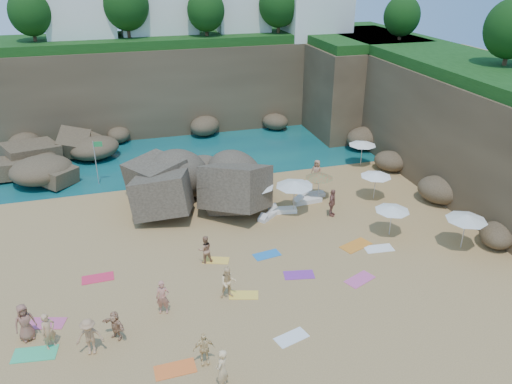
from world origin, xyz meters
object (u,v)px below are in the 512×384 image
object	(u,v)px
person_stand_0	(48,331)
lounger_0	(224,184)
parasol_0	(220,183)
parasol_1	(246,172)
parasol_2	(257,171)
person_stand_4	(317,171)
person_stand_6	(222,369)
flag_pole	(97,157)
person_stand_3	(332,203)
person_stand_1	(205,249)
rock_outcrop	(207,202)
person_stand_2	(202,171)
person_stand_5	(196,178)

from	to	relation	value
person_stand_0	lounger_0	bearing A→B (deg)	14.27
parasol_0	parasol_1	size ratio (longest dim) A/B	0.93
parasol_2	person_stand_4	distance (m)	5.22
parasol_2	lounger_0	world-z (taller)	parasol_2
person_stand_0	person_stand_6	distance (m)	8.00
lounger_0	person_stand_0	bearing A→B (deg)	-130.30
flag_pole	person_stand_0	distance (m)	17.58
flag_pole	person_stand_4	world-z (taller)	flag_pole
person_stand_0	person_stand_6	bearing A→B (deg)	-70.91
person_stand_0	person_stand_3	distance (m)	18.63
person_stand_0	person_stand_1	world-z (taller)	person_stand_0
rock_outcrop	person_stand_0	distance (m)	15.35
lounger_0	person_stand_0	xyz separation A→B (m)	(-11.08, -14.54, 0.75)
person_stand_2	person_stand_4	distance (m)	8.64
parasol_2	person_stand_4	xyz separation A→B (m)	(5.02, 1.03, -1.04)
person_stand_3	person_stand_6	world-z (taller)	person_stand_3
lounger_0	person_stand_3	bearing A→B (deg)	-51.88
person_stand_3	person_stand_6	distance (m)	15.86
lounger_0	person_stand_0	distance (m)	18.30
lounger_0	person_stand_3	world-z (taller)	person_stand_3
parasol_0	person_stand_1	world-z (taller)	parasol_0
parasol_1	person_stand_1	bearing A→B (deg)	-121.23
parasol_0	person_stand_5	xyz separation A→B (m)	(-1.08, 3.55, -1.03)
parasol_1	person_stand_5	distance (m)	4.22
person_stand_0	parasol_0	bearing A→B (deg)	8.89
rock_outcrop	parasol_0	world-z (taller)	parasol_0
person_stand_3	lounger_0	bearing A→B (deg)	78.77
flag_pole	person_stand_3	xyz separation A→B (m)	(14.70, -9.49, -1.25)
person_stand_0	person_stand_1	distance (m)	9.15
parasol_0	parasol_2	size ratio (longest dim) A/B	1.00
flag_pole	person_stand_2	bearing A→B (deg)	-13.80
parasol_0	parasol_2	distance (m)	3.10
person_stand_0	person_stand_1	size ratio (longest dim) A/B	1.08
person_stand_1	person_stand_3	bearing A→B (deg)	-163.37
parasol_1	parasol_0	bearing A→B (deg)	-154.52
lounger_0	person_stand_0	world-z (taller)	person_stand_0
person_stand_0	person_stand_2	distance (m)	18.31
person_stand_4	person_stand_6	bearing A→B (deg)	-78.81
parasol_2	person_stand_1	distance (m)	9.00
flag_pole	parasol_2	distance (m)	11.98
person_stand_1	parasol_2	bearing A→B (deg)	-127.31
parasol_0	person_stand_3	world-z (taller)	parasol_0
parasol_0	person_stand_2	distance (m)	4.80
flag_pole	parasol_0	world-z (taller)	flag_pole
person_stand_0	rock_outcrop	bearing A→B (deg)	14.02
parasol_2	person_stand_3	xyz separation A→B (m)	(3.95, -4.20, -1.00)
person_stand_0	person_stand_5	bearing A→B (deg)	19.73
person_stand_2	parasol_0	bearing A→B (deg)	137.56
person_stand_0	person_stand_4	world-z (taller)	person_stand_4
person_stand_1	person_stand_4	world-z (taller)	person_stand_4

